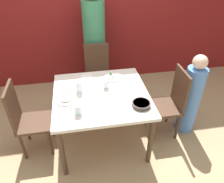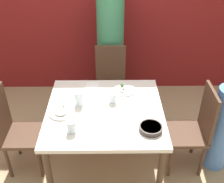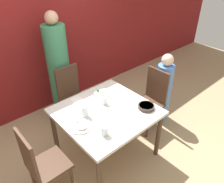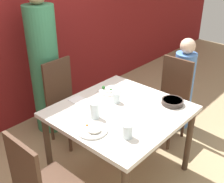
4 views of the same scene
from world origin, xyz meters
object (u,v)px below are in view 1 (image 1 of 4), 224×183
object	(u,v)px
person_adult	(95,48)
glass_water_tall	(106,84)
bowl_curry	(141,104)
person_child	(191,98)
chair_adult_spot	(98,74)
chair_child_spot	(170,102)
plate_rice_adult	(66,99)

from	to	relation	value
person_adult	glass_water_tall	xyz separation A→B (m)	(0.02, -1.10, 0.01)
bowl_curry	person_child	bearing A→B (deg)	20.69
chair_adult_spot	chair_child_spot	xyz separation A→B (m)	(0.85, -0.89, 0.00)
person_adult	bowl_curry	xyz separation A→B (m)	(0.35, -1.52, -0.02)
person_adult	bowl_curry	distance (m)	1.56
chair_adult_spot	person_child	distance (m)	1.44
plate_rice_adult	chair_adult_spot	bearing A→B (deg)	63.31
plate_rice_adult	glass_water_tall	distance (m)	0.52
chair_adult_spot	person_adult	bearing A→B (deg)	90.00
person_child	glass_water_tall	world-z (taller)	person_child
person_child	person_adult	bearing A→B (deg)	132.87
chair_adult_spot	plate_rice_adult	size ratio (longest dim) A/B	3.86
chair_child_spot	glass_water_tall	xyz separation A→B (m)	(-0.83, 0.12, 0.30)
person_adult	person_child	distance (m)	1.69
plate_rice_adult	glass_water_tall	size ratio (longest dim) A/B	2.44
chair_adult_spot	person_adult	xyz separation A→B (m)	(0.00, 0.34, 0.29)
chair_child_spot	person_child	size ratio (longest dim) A/B	0.83
chair_adult_spot	glass_water_tall	size ratio (longest dim) A/B	9.42
chair_child_spot	person_adult	world-z (taller)	person_adult
person_child	glass_water_tall	xyz separation A→B (m)	(-1.12, 0.12, 0.27)
chair_adult_spot	plate_rice_adult	world-z (taller)	chair_adult_spot
chair_child_spot	person_adult	size ratio (longest dim) A/B	0.56
chair_adult_spot	glass_water_tall	world-z (taller)	chair_adult_spot
chair_child_spot	bowl_curry	distance (m)	0.64
chair_adult_spot	glass_water_tall	distance (m)	0.82
chair_adult_spot	person_adult	world-z (taller)	person_adult
plate_rice_adult	glass_water_tall	bearing A→B (deg)	19.40
person_child	bowl_curry	distance (m)	0.88
chair_adult_spot	plate_rice_adult	xyz separation A→B (m)	(-0.47, -0.94, 0.26)
bowl_curry	glass_water_tall	world-z (taller)	glass_water_tall
person_adult	glass_water_tall	distance (m)	1.10
glass_water_tall	person_child	bearing A→B (deg)	-6.18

